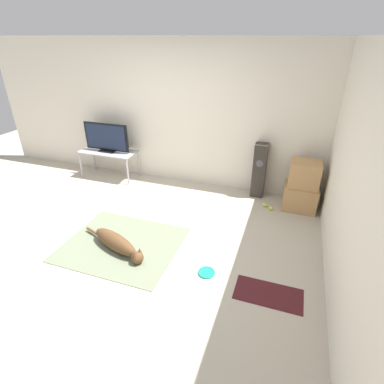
% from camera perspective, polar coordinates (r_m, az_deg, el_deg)
% --- Properties ---
extents(ground_plane, '(12.00, 12.00, 0.00)m').
position_cam_1_polar(ground_plane, '(4.36, -11.90, -8.73)').
color(ground_plane, '#BCB29E').
extents(wall_back, '(8.00, 0.06, 2.55)m').
position_cam_1_polar(wall_back, '(5.56, -2.15, 14.44)').
color(wall_back, silver).
rests_on(wall_back, ground_plane).
extents(wall_right, '(0.06, 8.00, 2.55)m').
position_cam_1_polar(wall_right, '(3.27, 28.62, 1.28)').
color(wall_right, silver).
rests_on(wall_right, ground_plane).
extents(area_rug, '(1.53, 1.30, 0.01)m').
position_cam_1_polar(area_rug, '(4.28, -13.16, -9.64)').
color(area_rug, slate).
rests_on(area_rug, ground_plane).
extents(dog, '(1.10, 0.47, 0.24)m').
position_cam_1_polar(dog, '(4.11, -14.11, -9.40)').
color(dog, brown).
rests_on(dog, area_rug).
extents(frisbee, '(0.21, 0.21, 0.03)m').
position_cam_1_polar(frisbee, '(3.73, 2.78, -15.06)').
color(frisbee, '#199E7A').
rests_on(frisbee, ground_plane).
extents(cardboard_box_lower, '(0.53, 0.46, 0.41)m').
position_cam_1_polar(cardboard_box_lower, '(5.21, 19.87, -0.86)').
color(cardboard_box_lower, tan).
rests_on(cardboard_box_lower, ground_plane).
extents(cardboard_box_upper, '(0.46, 0.40, 0.41)m').
position_cam_1_polar(cardboard_box_upper, '(5.04, 20.65, 3.21)').
color(cardboard_box_upper, tan).
rests_on(cardboard_box_upper, cardboard_box_lower).
extents(floor_speaker, '(0.22, 0.22, 0.96)m').
position_cam_1_polar(floor_speaker, '(5.31, 12.71, 4.04)').
color(floor_speaker, '#2D2823').
rests_on(floor_speaker, ground_plane).
extents(tv_stand, '(1.11, 0.49, 0.54)m').
position_cam_1_polar(tv_stand, '(6.16, -15.62, 6.95)').
color(tv_stand, '#A8A8AD').
rests_on(tv_stand, ground_plane).
extents(tv, '(0.92, 0.20, 0.55)m').
position_cam_1_polar(tv, '(6.06, -16.01, 9.89)').
color(tv, black).
rests_on(tv, tv_stand).
extents(tennis_ball_by_boxes, '(0.07, 0.07, 0.07)m').
position_cam_1_polar(tennis_ball_by_boxes, '(5.08, 14.79, -3.01)').
color(tennis_ball_by_boxes, '#C6E033').
rests_on(tennis_ball_by_boxes, ground_plane).
extents(tennis_ball_near_speaker, '(0.07, 0.07, 0.07)m').
position_cam_1_polar(tennis_ball_near_speaker, '(5.15, 13.72, -2.38)').
color(tennis_ball_near_speaker, '#C6E033').
rests_on(tennis_ball_near_speaker, ground_plane).
extents(door_mat, '(0.74, 0.39, 0.01)m').
position_cam_1_polar(door_mat, '(3.60, 14.35, -18.30)').
color(door_mat, '#47191E').
rests_on(door_mat, ground_plane).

